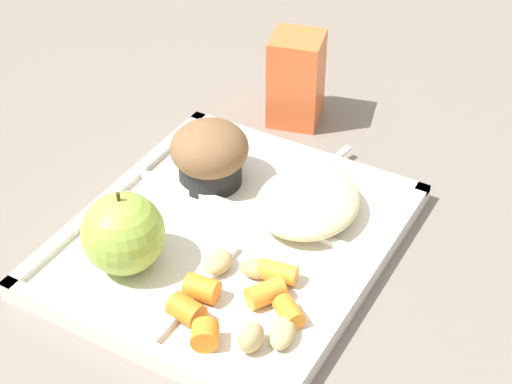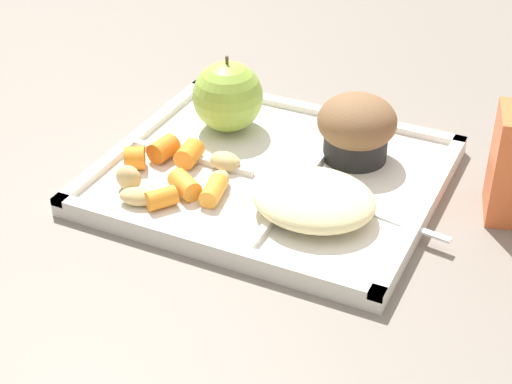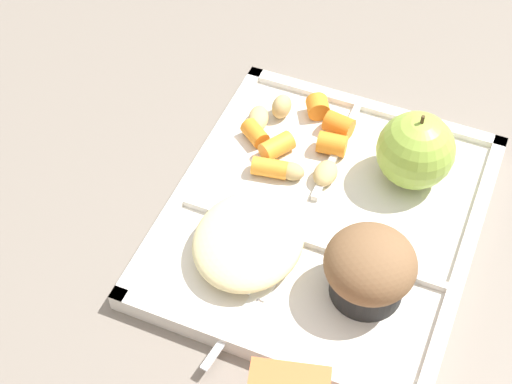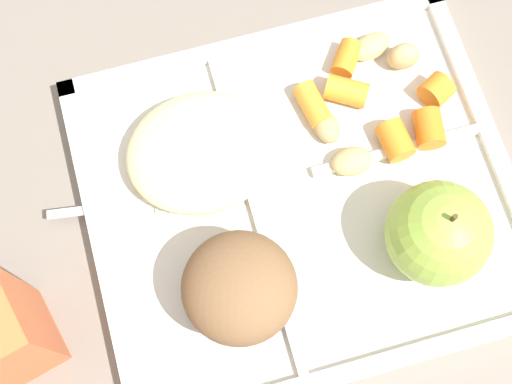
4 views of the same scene
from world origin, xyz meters
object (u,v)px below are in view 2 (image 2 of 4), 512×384
Objects in this scene: bran_muffin at (357,128)px; plastic_fork at (370,212)px; green_apple at (228,97)px; lunch_tray at (271,176)px.

bran_muffin reaches higher than plastic_fork.
bran_muffin is 0.60× the size of plastic_fork.
green_apple is 0.15m from bran_muffin.
lunch_tray is at bearing 166.91° from plastic_fork.
lunch_tray is 0.12m from green_apple.
green_apple is at bearing 155.22° from plastic_fork.
bran_muffin is at bearing 0.00° from green_apple.
lunch_tray is 0.12m from plastic_fork.
lunch_tray is 4.05× the size of bran_muffin.
bran_muffin is (0.15, 0.00, -0.00)m from green_apple.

